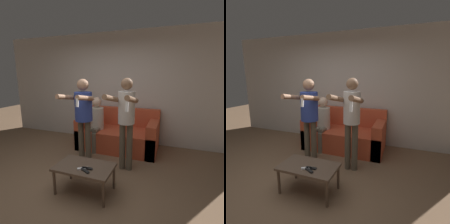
% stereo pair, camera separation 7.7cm
% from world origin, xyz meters
% --- Properties ---
extents(ground_plane, '(14.00, 14.00, 0.00)m').
position_xyz_m(ground_plane, '(0.00, 0.00, 0.00)').
color(ground_plane, brown).
extents(wall_back, '(6.40, 0.06, 2.70)m').
position_xyz_m(wall_back, '(0.00, 2.21, 1.35)').
color(wall_back, beige).
rests_on(wall_back, ground_plane).
extents(couch, '(1.78, 0.92, 0.90)m').
position_xyz_m(couch, '(0.24, 1.72, 0.31)').
color(couch, '#C64C2D').
rests_on(couch, ground_plane).
extents(person_standing_left, '(0.45, 0.70, 1.61)m').
position_xyz_m(person_standing_left, '(-0.17, 0.81, 1.01)').
color(person_standing_left, brown).
rests_on(person_standing_left, ground_plane).
extents(person_standing_right, '(0.41, 0.76, 1.64)m').
position_xyz_m(person_standing_right, '(0.65, 0.80, 1.01)').
color(person_standing_right, brown).
rests_on(person_standing_right, ground_plane).
extents(person_seated, '(0.31, 0.53, 1.19)m').
position_xyz_m(person_seated, '(-0.24, 1.49, 0.66)').
color(person_seated, '#6B6051').
rests_on(person_seated, ground_plane).
extents(coffee_table, '(0.83, 0.49, 0.41)m').
position_xyz_m(coffee_table, '(0.26, 0.02, 0.36)').
color(coffee_table, brown).
rests_on(coffee_table, ground_plane).
extents(remote_near, '(0.15, 0.10, 0.02)m').
position_xyz_m(remote_near, '(0.35, -0.11, 0.42)').
color(remote_near, black).
rests_on(remote_near, coffee_table).
extents(remote_mid, '(0.15, 0.10, 0.02)m').
position_xyz_m(remote_mid, '(0.29, -0.08, 0.42)').
color(remote_mid, white).
rests_on(remote_mid, coffee_table).
extents(remote_far, '(0.15, 0.05, 0.02)m').
position_xyz_m(remote_far, '(0.34, -0.05, 0.42)').
color(remote_far, black).
rests_on(remote_far, coffee_table).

